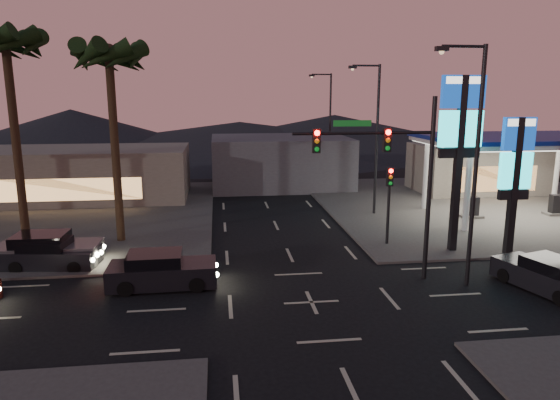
{
  "coord_description": "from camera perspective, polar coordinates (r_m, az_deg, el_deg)",
  "views": [
    {
      "loc": [
        -3.55,
        -18.17,
        8.03
      ],
      "look_at": [
        -0.56,
        5.55,
        3.0
      ],
      "focal_mm": 32.0,
      "sensor_mm": 36.0,
      "label": 1
    }
  ],
  "objects": [
    {
      "name": "ground",
      "position": [
        20.18,
        3.62,
        -11.59
      ],
      "size": [
        140.0,
        140.0,
        0.0
      ],
      "primitive_type": "plane",
      "color": "black",
      "rests_on": "ground"
    },
    {
      "name": "corner_lot_ne",
      "position": [
        40.16,
        22.12,
        -0.45
      ],
      "size": [
        24.0,
        24.0,
        0.12
      ],
      "primitive_type": "cube",
      "color": "#47443F",
      "rests_on": "ground"
    },
    {
      "name": "corner_lot_nw",
      "position": [
        37.23,
        -26.54,
        -1.75
      ],
      "size": [
        24.0,
        24.0,
        0.12
      ],
      "primitive_type": "cube",
      "color": "#47443F",
      "rests_on": "ground"
    },
    {
      "name": "gas_station",
      "position": [
        36.07,
        25.82,
        6.02
      ],
      "size": [
        12.2,
        8.2,
        5.47
      ],
      "color": "silver",
      "rests_on": "ground"
    },
    {
      "name": "convenience_store",
      "position": [
        45.11,
        21.47,
        3.38
      ],
      "size": [
        10.0,
        6.0,
        4.0
      ],
      "primitive_type": "cube",
      "color": "#726B5B",
      "rests_on": "ground"
    },
    {
      "name": "pylon_sign_tall",
      "position": [
        26.61,
        19.94,
        7.65
      ],
      "size": [
        2.2,
        0.35,
        9.0
      ],
      "color": "black",
      "rests_on": "ground"
    },
    {
      "name": "pylon_sign_short",
      "position": [
        27.14,
        25.35,
        3.6
      ],
      "size": [
        1.6,
        0.35,
        7.0
      ],
      "color": "black",
      "rests_on": "ground"
    },
    {
      "name": "traffic_signal_mast",
      "position": [
        21.62,
        12.66,
        4.14
      ],
      "size": [
        6.1,
        0.39,
        8.0
      ],
      "color": "black",
      "rests_on": "ground"
    },
    {
      "name": "pedestal_signal",
      "position": [
        27.21,
        12.38,
        0.78
      ],
      "size": [
        0.32,
        0.39,
        4.3
      ],
      "color": "black",
      "rests_on": "ground"
    },
    {
      "name": "streetlight_near",
      "position": [
        21.9,
        21.12,
        5.02
      ],
      "size": [
        2.14,
        0.25,
        10.0
      ],
      "color": "black",
      "rests_on": "ground"
    },
    {
      "name": "streetlight_mid",
      "position": [
        33.87,
        10.71,
        7.76
      ],
      "size": [
        2.14,
        0.25,
        10.0
      ],
      "color": "black",
      "rests_on": "ground"
    },
    {
      "name": "streetlight_far",
      "position": [
        47.37,
        5.51,
        9.03
      ],
      "size": [
        2.14,
        0.25,
        10.0
      ],
      "color": "black",
      "rests_on": "ground"
    },
    {
      "name": "palm_a",
      "position": [
        28.24,
        -18.9,
        14.1
      ],
      "size": [
        4.41,
        4.41,
        10.86
      ],
      "color": "black",
      "rests_on": "ground"
    },
    {
      "name": "palm_b",
      "position": [
        29.64,
        -28.77,
        14.22
      ],
      "size": [
        4.41,
        4.41,
        11.46
      ],
      "color": "black",
      "rests_on": "ground"
    },
    {
      "name": "building_far_west",
      "position": [
        41.94,
        -21.56,
        2.78
      ],
      "size": [
        16.0,
        8.0,
        4.0
      ],
      "primitive_type": "cube",
      "color": "#726B5B",
      "rests_on": "ground"
    },
    {
      "name": "building_far_mid",
      "position": [
        44.9,
        -0.02,
        4.42
      ],
      "size": [
        12.0,
        9.0,
        4.4
      ],
      "primitive_type": "cube",
      "color": "#4C4C51",
      "rests_on": "ground"
    },
    {
      "name": "hill_left",
      "position": [
        81.22,
        -22.68,
        7.43
      ],
      "size": [
        40.0,
        40.0,
        6.0
      ],
      "primitive_type": "cone",
      "color": "black",
      "rests_on": "ground"
    },
    {
      "name": "hill_right",
      "position": [
        80.53,
        6.21,
        7.88
      ],
      "size": [
        50.0,
        50.0,
        5.0
      ],
      "primitive_type": "cone",
      "color": "black",
      "rests_on": "ground"
    },
    {
      "name": "hill_center",
      "position": [
        78.48,
        -4.61,
        7.44
      ],
      "size": [
        60.0,
        60.0,
        4.0
      ],
      "primitive_type": "cone",
      "color": "black",
      "rests_on": "ground"
    },
    {
      "name": "car_lane_a_front",
      "position": [
        22.03,
        -13.43,
        -7.89
      ],
      "size": [
        4.68,
        2.05,
        1.51
      ],
      "color": "black",
      "rests_on": "ground"
    },
    {
      "name": "car_lane_b_front",
      "position": [
        26.44,
        -25.06,
        -5.28
      ],
      "size": [
        4.94,
        2.16,
        1.59
      ],
      "color": "#5B5B5E",
      "rests_on": "ground"
    },
    {
      "name": "car_lane_b_mid",
      "position": [
        26.02,
        -24.71,
        -5.72
      ],
      "size": [
        4.45,
        2.24,
        1.41
      ],
      "color": "black",
      "rests_on": "ground"
    },
    {
      "name": "suv_station",
      "position": [
        23.78,
        28.29,
        -7.62
      ],
      "size": [
        2.96,
        4.64,
        1.44
      ],
      "color": "black",
      "rests_on": "ground"
    }
  ]
}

